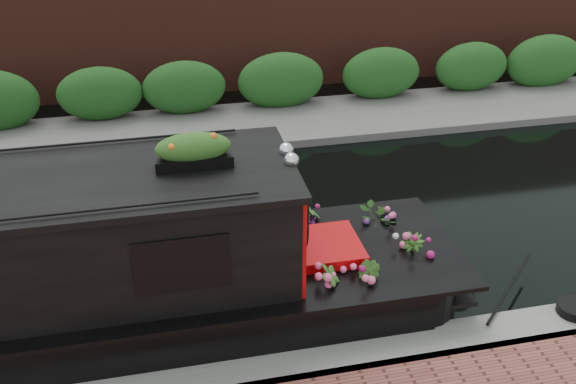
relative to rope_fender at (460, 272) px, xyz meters
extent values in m
plane|color=black|center=(-3.15, 2.00, -0.19)|extent=(80.00, 80.00, 0.00)
cube|color=gray|center=(-3.15, -1.30, -0.19)|extent=(40.00, 0.60, 0.50)
cube|color=#62625E|center=(-3.15, 6.20, -0.19)|extent=(40.00, 2.40, 0.34)
cube|color=#1F531C|center=(-3.15, 7.10, -0.19)|extent=(40.00, 1.10, 2.80)
cube|color=#55271D|center=(-3.15, 9.20, -0.19)|extent=(40.00, 1.00, 8.00)
cube|color=red|center=(-2.53, 0.00, 1.30)|extent=(0.07, 1.83, 1.41)
cube|color=black|center=(-3.92, -0.93, 1.37)|extent=(0.94, 0.04, 0.57)
cube|color=red|center=(-1.98, 0.00, 0.54)|extent=(0.84, 0.94, 0.52)
sphere|color=white|center=(-2.52, -0.15, 2.12)|extent=(0.19, 0.19, 0.19)
sphere|color=white|center=(-2.52, 0.15, 2.12)|extent=(0.19, 0.19, 0.19)
cube|color=black|center=(-3.64, 0.00, 2.15)|extent=(0.90, 0.28, 0.14)
ellipsoid|color=orange|center=(-3.64, 0.00, 2.35)|extent=(0.99, 0.30, 0.25)
imported|color=#336622|center=(-2.15, -0.68, 0.59)|extent=(0.38, 0.40, 0.63)
imported|color=#336622|center=(-1.64, -0.72, 0.58)|extent=(0.41, 0.42, 0.60)
imported|color=#336622|center=(-1.06, 0.60, 0.57)|extent=(0.69, 0.65, 0.60)
imported|color=#336622|center=(-0.89, -0.21, 0.57)|extent=(0.46, 0.46, 0.60)
imported|color=#336622|center=(-2.01, 0.81, 0.61)|extent=(0.25, 0.36, 0.67)
cylinder|color=brown|center=(0.00, 0.00, 0.00)|extent=(0.39, 0.37, 0.39)
cylinder|color=black|center=(1.00, -1.21, 0.12)|extent=(0.45, 0.45, 0.12)
camera|label=1|loc=(-4.02, -6.78, 5.43)|focal=40.00mm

